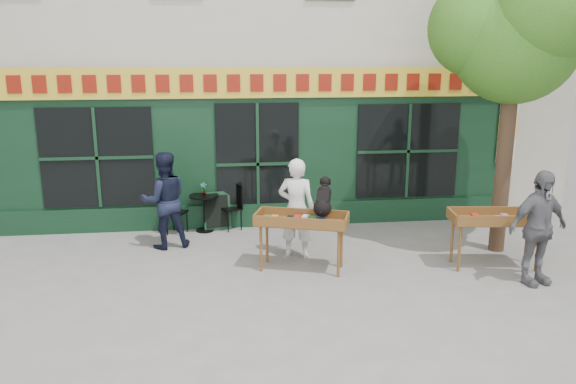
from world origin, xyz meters
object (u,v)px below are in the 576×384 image
(dog, at_px, (323,196))
(man_right, at_px, (538,228))
(woman, at_px, (296,208))
(man_left, at_px, (164,200))
(book_cart_center, at_px, (302,223))
(bistro_table, at_px, (204,206))
(book_cart_right, at_px, (496,221))

(dog, height_order, man_right, man_right)
(woman, xyz_separation_m, man_left, (-2.37, 0.80, 0.01))
(book_cart_center, xyz_separation_m, dog, (0.35, -0.05, 0.47))
(bistro_table, bearing_deg, man_right, -32.77)
(woman, distance_m, bistro_table, 2.41)
(bistro_table, bearing_deg, dog, -49.87)
(book_cart_center, bearing_deg, book_cart_right, 13.46)
(man_right, distance_m, bistro_table, 6.25)
(book_cart_right, height_order, bistro_table, book_cart_right)
(book_cart_right, relative_size, man_right, 0.85)
(woman, height_order, man_left, man_left)
(book_cart_center, height_order, woman, woman)
(bistro_table, bearing_deg, book_cart_center, -54.56)
(book_cart_right, bearing_deg, man_right, -61.11)
(dog, distance_m, bistro_table, 3.22)
(man_right, distance_m, man_left, 6.44)
(dog, distance_m, woman, 0.87)
(woman, bearing_deg, man_right, 173.18)
(man_right, bearing_deg, woman, 141.90)
(book_cart_right, height_order, man_left, man_left)
(woman, height_order, bistro_table, woman)
(book_cart_right, distance_m, bistro_table, 5.61)
(book_cart_center, xyz_separation_m, man_left, (-2.37, 1.45, 0.09))
(man_right, height_order, man_left, man_right)
(book_cart_center, bearing_deg, bistro_table, 143.81)
(man_right, relative_size, man_left, 1.01)
(dog, distance_m, man_right, 3.39)
(woman, bearing_deg, dog, 134.93)
(book_cart_right, bearing_deg, book_cart_center, -177.82)
(man_right, bearing_deg, dog, 150.17)
(dog, height_order, book_cart_right, dog)
(dog, relative_size, man_right, 0.33)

